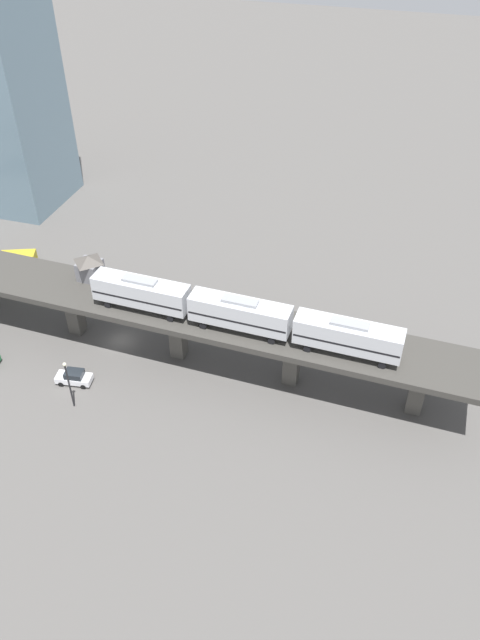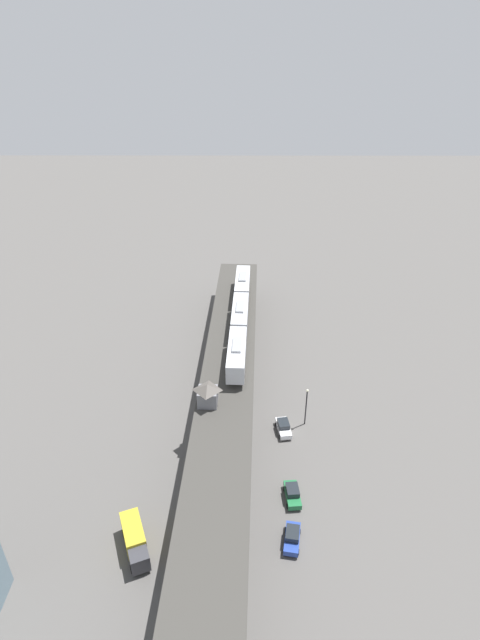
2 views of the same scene
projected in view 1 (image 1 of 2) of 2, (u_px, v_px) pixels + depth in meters
ground_plane at (121, 341)px, 83.55m from camera, size 400.00×400.00×0.00m
elevated_viaduct at (116, 302)px, 79.39m from camera, size 11.91×92.25×7.65m
subway_train at (240, 313)px, 71.75m from camera, size 4.25×37.28×4.45m
signal_hut at (89, 267)px, 80.56m from camera, size 3.34×3.34×3.40m
street_car_white at (74, 377)px, 76.74m from camera, size 2.42×4.61×1.89m
delivery_truck at (13, 262)px, 95.39m from camera, size 4.72×7.52×3.20m
street_lamp at (68, 381)px, 71.69m from camera, size 0.44×0.44×6.94m
office_tower at (1, 101)px, 103.89m from camera, size 16.00×16.00×36.00m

